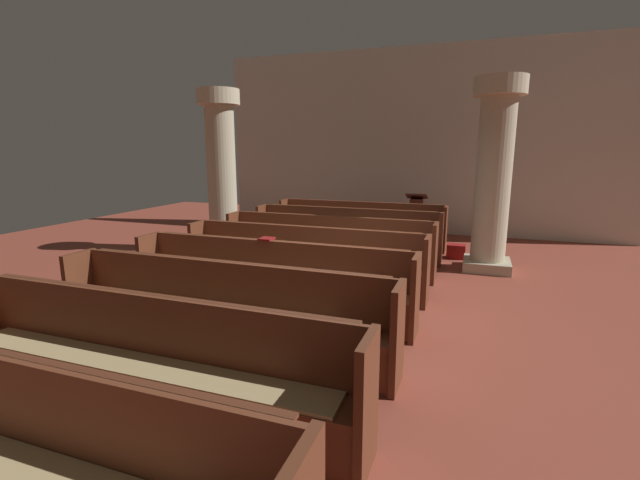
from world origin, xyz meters
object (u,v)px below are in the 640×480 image
Objects in this scene: pew_row_1 at (346,232)px; pew_row_2 at (327,243)px; pew_row_4 at (269,279)px; kneeler_box_red at (456,251)px; pillar_aisle_side at (494,173)px; pew_row_3 at (303,258)px; pew_row_6 at (141,358)px; pew_row_0 at (360,223)px; hymn_book at (267,239)px; pew_row_5 at (220,309)px; pillar_far_side at (221,169)px; lectern at (416,220)px.

pew_row_2 is at bearing -90.00° from pew_row_1.
pew_row_2 is 1.00× the size of pew_row_4.
pew_row_1 is 10.56× the size of kneeler_box_red.
pew_row_2 is 3.05m from pillar_aisle_side.
pew_row_1 and pew_row_3 have the same top height.
pew_row_3 and pew_row_4 have the same top height.
pillar_aisle_side is 9.35× the size of kneeler_box_red.
pew_row_6 is 10.56× the size of kneeler_box_red.
hymn_book reaches higher than pew_row_0.
hymn_book is (-0.12, 1.30, 0.47)m from pew_row_5.
hymn_book is at bearing -119.78° from kneeler_box_red.
pew_row_0 is at bearing 90.00° from pew_row_6.
hymn_book reaches higher than pew_row_6.
pew_row_4 is 4.49m from kneeler_box_red.
pew_row_4 reaches higher than kneeler_box_red.
kneeler_box_red is (2.06, -0.50, -0.36)m from pew_row_0.
pew_row_4 is 4.17m from pillar_far_side.
pew_row_1 is at bearing -163.15° from kneeler_box_red.
lectern is (-1.56, 2.34, -1.23)m from pillar_aisle_side.
pew_row_3 is 3.54m from kneeler_box_red.
hymn_book is at bearing -131.20° from pillar_aisle_side.
pillar_far_side is 3.85m from hymn_book.
pew_row_2 is at bearing 86.78° from hymn_book.
pew_row_1 is 3.37× the size of lectern.
pillar_far_side reaches higher than pew_row_6.
hymn_book reaches higher than pew_row_5.
lectern is at bearing 79.46° from pew_row_4.
kneeler_box_red is (-0.55, 0.68, -1.55)m from pillar_aisle_side.
pew_row_3 is at bearing -90.00° from pew_row_1.
pew_row_3 is at bearing -103.07° from lectern.
pillar_far_side is at bearing -173.77° from pew_row_1.
pew_row_3 is at bearing -140.15° from pillar_aisle_side.
pew_row_2 is at bearing -90.00° from pew_row_0.
hymn_book is (-0.12, -4.29, 0.47)m from pew_row_0.
pew_row_4 is 2.24m from pew_row_6.
pew_row_4 is 3.37× the size of lectern.
pew_row_3 is at bearing 90.00° from pew_row_5.
pew_row_0 is at bearing 90.00° from pew_row_5.
pew_row_2 is 2.94m from pillar_far_side.
pew_row_1 is 1.00× the size of pew_row_2.
pew_row_3 is 3.43m from pillar_far_side.
pillar_aisle_side is at bearing 22.07° from pew_row_2.
pillar_far_side reaches higher than pew_row_1.
pillar_aisle_side is at bearing 2.41° from pillar_far_side.
pillar_far_side is at bearing -144.65° from lectern.
pew_row_1 is 1.00× the size of pew_row_4.
pillar_aisle_side is 5.17m from pillar_far_side.
pew_row_5 is at bearing -90.00° from pew_row_3.
pew_row_2 and pew_row_4 have the same top height.
pillar_far_side is 9.35× the size of kneeler_box_red.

